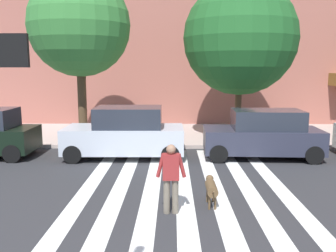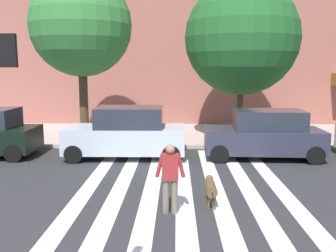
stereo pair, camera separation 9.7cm
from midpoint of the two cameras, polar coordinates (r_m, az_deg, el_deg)
ground_plane at (r=9.42m, az=-5.45°, el=-11.81°), size 160.00×160.00×0.00m
sidewalk_far at (r=18.24m, az=-2.36°, el=-1.31°), size 80.00×6.00×0.15m
crosswalk_stripes at (r=9.37m, az=2.40°, el=-11.87°), size 5.85×11.73×0.01m
parked_car_behind_first at (r=13.74m, az=-6.91°, el=-1.15°), size 4.46×2.07×1.93m
parked_car_third_in_line at (r=14.03m, az=14.58°, el=-1.31°), size 4.38×2.03×1.83m
street_tree_nearest at (r=16.53m, az=-13.95°, el=15.07°), size 4.39×4.39×7.22m
street_tree_middle at (r=16.87m, az=11.14°, el=13.44°), size 5.07×5.07×7.08m
pedestrian_dog_walker at (r=8.39m, az=0.15°, el=-7.71°), size 0.70×0.24×1.64m
dog_on_leash at (r=9.10m, az=6.51°, el=-9.62°), size 0.26×1.12×0.65m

